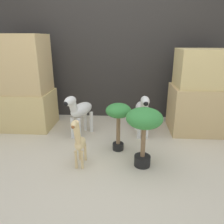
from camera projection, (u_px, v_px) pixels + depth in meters
ground_plane at (102, 172)px, 2.20m from camera, size 14.00×14.00×0.00m
wall_back at (113, 50)px, 3.46m from camera, size 6.40×0.08×2.20m
rock_pillar_left at (22, 85)px, 3.14m from camera, size 0.81×0.60×1.33m
rock_pillar_right at (202, 94)px, 3.01m from camera, size 0.81×0.60×1.15m
zebra_right at (143, 110)px, 2.92m from camera, size 0.20×0.56×0.60m
zebra_left at (80, 110)px, 2.89m from camera, size 0.35×0.55×0.60m
giraffe_figurine at (79, 141)px, 2.21m from camera, size 0.11×0.37×0.57m
potted_palm_front at (144, 123)px, 2.17m from camera, size 0.37×0.37×0.64m
potted_palm_back at (118, 115)px, 2.50m from camera, size 0.29×0.29×0.58m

